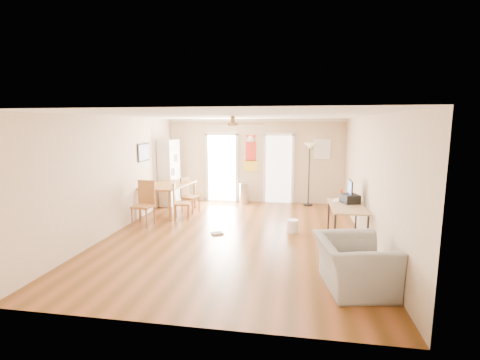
% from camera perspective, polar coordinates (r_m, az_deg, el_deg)
% --- Properties ---
extents(floor, '(7.00, 7.00, 0.00)m').
position_cam_1_polar(floor, '(7.65, -0.73, -9.24)').
color(floor, brown).
rests_on(floor, ground).
extents(ceiling, '(5.50, 7.00, 0.00)m').
position_cam_1_polar(ceiling, '(7.27, -0.77, 10.62)').
color(ceiling, silver).
rests_on(ceiling, floor).
extents(wall_back, '(5.50, 0.04, 2.60)m').
position_cam_1_polar(wall_back, '(10.78, 2.47, 3.18)').
color(wall_back, beige).
rests_on(wall_back, floor).
extents(wall_front, '(5.50, 0.04, 2.60)m').
position_cam_1_polar(wall_front, '(4.02, -9.48, -6.97)').
color(wall_front, beige).
rests_on(wall_front, floor).
extents(wall_left, '(0.04, 7.00, 2.60)m').
position_cam_1_polar(wall_left, '(8.27, -19.86, 0.86)').
color(wall_left, beige).
rests_on(wall_left, floor).
extents(wall_right, '(0.04, 7.00, 2.60)m').
position_cam_1_polar(wall_right, '(7.39, 20.75, -0.11)').
color(wall_right, beige).
rests_on(wall_right, floor).
extents(crown_molding, '(5.50, 7.00, 0.08)m').
position_cam_1_polar(crown_molding, '(7.26, -0.77, 10.30)').
color(crown_molding, white).
rests_on(crown_molding, wall_back).
extents(kitchen_doorway, '(0.90, 0.10, 2.10)m').
position_cam_1_polar(kitchen_doorway, '(10.97, -3.00, 1.96)').
color(kitchen_doorway, white).
rests_on(kitchen_doorway, wall_back).
extents(bathroom_doorway, '(0.80, 0.10, 2.10)m').
position_cam_1_polar(bathroom_doorway, '(10.74, 6.44, 1.76)').
color(bathroom_doorway, white).
rests_on(bathroom_doorway, wall_back).
extents(wall_decal, '(0.46, 0.03, 1.10)m').
position_cam_1_polar(wall_decal, '(10.76, 1.81, 4.50)').
color(wall_decal, red).
rests_on(wall_decal, wall_back).
extents(ac_grille, '(0.50, 0.04, 0.60)m').
position_cam_1_polar(ac_grille, '(10.68, 13.50, 5.03)').
color(ac_grille, white).
rests_on(ac_grille, wall_back).
extents(framed_poster, '(0.04, 0.66, 0.48)m').
position_cam_1_polar(framed_poster, '(9.46, -15.76, 4.46)').
color(framed_poster, black).
rests_on(framed_poster, wall_left).
extents(ceiling_fan, '(1.24, 1.24, 0.20)m').
position_cam_1_polar(ceiling_fan, '(6.97, -1.20, 9.29)').
color(ceiling_fan, '#593819').
rests_on(ceiling_fan, ceiling).
extents(bookshelf, '(0.68, 0.97, 1.98)m').
position_cam_1_polar(bookshelf, '(10.67, -11.69, 1.25)').
color(bookshelf, silver).
rests_on(bookshelf, floor).
extents(dining_table, '(1.18, 1.75, 0.82)m').
position_cam_1_polar(dining_table, '(9.63, -11.74, -3.07)').
color(dining_table, '#996531').
rests_on(dining_table, floor).
extents(dining_chair_right_a, '(0.50, 0.50, 0.97)m').
position_cam_1_polar(dining_chair_right_a, '(9.63, -8.26, -2.53)').
color(dining_chair_right_a, '#915E2F').
rests_on(dining_chair_right_a, floor).
extents(dining_chair_right_b, '(0.48, 0.48, 0.95)m').
position_cam_1_polar(dining_chair_right_b, '(8.93, -9.70, -3.53)').
color(dining_chair_right_b, olive).
rests_on(dining_chair_right_b, floor).
extents(dining_chair_near, '(0.48, 0.48, 1.07)m').
position_cam_1_polar(dining_chair_near, '(8.60, -15.87, -3.83)').
color(dining_chair_near, olive).
rests_on(dining_chair_near, floor).
extents(trash_can, '(0.36, 0.36, 0.63)m').
position_cam_1_polar(trash_can, '(10.68, 0.66, -2.21)').
color(trash_can, '#BDBDBF').
rests_on(trash_can, floor).
extents(torchiere_lamp, '(0.40, 0.40, 1.90)m').
position_cam_1_polar(torchiere_lamp, '(10.49, 11.41, 0.91)').
color(torchiere_lamp, black).
rests_on(torchiere_lamp, floor).
extents(computer_desk, '(0.69, 1.38, 0.74)m').
position_cam_1_polar(computer_desk, '(7.63, 17.27, -6.83)').
color(computer_desk, tan).
rests_on(computer_desk, floor).
extents(imac, '(0.17, 0.52, 0.48)m').
position_cam_1_polar(imac, '(7.92, 17.87, -1.75)').
color(imac, black).
rests_on(imac, computer_desk).
extents(keyboard, '(0.26, 0.43, 0.02)m').
position_cam_1_polar(keyboard, '(7.98, 15.81, -3.27)').
color(keyboard, white).
rests_on(keyboard, computer_desk).
extents(printer, '(0.42, 0.46, 0.19)m').
position_cam_1_polar(printer, '(7.81, 17.82, -2.96)').
color(printer, black).
rests_on(printer, computer_desk).
extents(orange_bottle, '(0.09, 0.09, 0.23)m').
position_cam_1_polar(orange_bottle, '(8.13, 16.41, -2.30)').
color(orange_bottle, '#DB4D13').
rests_on(orange_bottle, computer_desk).
extents(wastebasket_a, '(0.26, 0.26, 0.29)m').
position_cam_1_polar(wastebasket_a, '(7.92, 8.75, -7.59)').
color(wastebasket_a, white).
rests_on(wastebasket_a, floor).
extents(wastebasket_b, '(0.24, 0.24, 0.27)m').
position_cam_1_polar(wastebasket_b, '(6.44, 18.14, -12.03)').
color(wastebasket_b, silver).
rests_on(wastebasket_b, floor).
extents(floor_cloth, '(0.31, 0.29, 0.04)m').
position_cam_1_polar(floor_cloth, '(7.77, -3.83, -8.84)').
color(floor_cloth, gray).
rests_on(floor_cloth, floor).
extents(armchair, '(1.19, 1.30, 0.75)m').
position_cam_1_polar(armchair, '(5.47, 18.39, -13.17)').
color(armchair, gray).
rests_on(armchair, floor).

